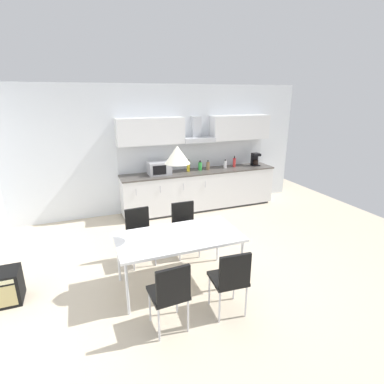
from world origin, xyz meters
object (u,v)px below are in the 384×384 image
at_px(bottle_white, 225,164).
at_px(chair_near_left, 170,291).
at_px(microwave, 159,168).
at_px(bottle_green, 200,166).
at_px(bottle_red, 234,162).
at_px(bottle_brown, 208,166).
at_px(dining_table, 179,239).
at_px(bottle_yellow, 188,166).
at_px(chair_far_left, 139,230).
at_px(chair_near_right, 231,277).
at_px(chair_far_right, 185,223).
at_px(pendant_lamp, 177,155).
at_px(coffee_maker, 255,159).

xyz_separation_m(bottle_white, chair_near_left, (-2.43, -3.49, -0.47)).
distance_m(microwave, bottle_green, 0.98).
bearing_deg(bottle_red, bottle_white, -172.24).
distance_m(bottle_brown, dining_table, 3.14).
height_order(bottle_yellow, bottle_green, bottle_yellow).
height_order(microwave, chair_far_left, microwave).
relative_size(bottle_brown, bottle_red, 0.84).
distance_m(bottle_green, chair_near_right, 3.71).
distance_m(microwave, chair_far_right, 1.91).
distance_m(bottle_yellow, bottle_white, 0.92).
xyz_separation_m(bottle_white, pendant_lamp, (-2.06, -2.67, 0.86)).
bearing_deg(bottle_red, chair_far_left, -144.92).
distance_m(bottle_yellow, chair_far_left, 2.46).
relative_size(coffee_maker, bottle_red, 1.15).
height_order(microwave, bottle_brown, microwave).
relative_size(bottle_white, chair_near_right, 0.24).
xyz_separation_m(bottle_brown, chair_near_left, (-1.99, -3.49, -0.47)).
distance_m(bottle_yellow, chair_near_right, 3.62).
relative_size(bottle_white, bottle_green, 0.94).
relative_size(bottle_green, chair_near_left, 0.26).
relative_size(coffee_maker, bottle_brown, 1.37).
relative_size(bottle_brown, bottle_yellow, 0.81).
relative_size(bottle_brown, bottle_green, 0.99).
distance_m(chair_near_left, chair_near_right, 0.74).
bearing_deg(dining_table, bottle_white, 52.45).
height_order(coffee_maker, chair_far_right, coffee_maker).
height_order(microwave, chair_near_left, microwave).
bearing_deg(bottle_brown, chair_near_left, -119.62).
relative_size(bottle_brown, dining_table, 0.13).
distance_m(bottle_red, chair_near_right, 4.06).
xyz_separation_m(bottle_brown, bottle_white, (0.44, -0.00, -0.00)).
bearing_deg(coffee_maker, dining_table, -137.01).
distance_m(chair_far_left, chair_near_right, 1.80).
xyz_separation_m(microwave, bottle_brown, (1.16, 0.03, -0.05)).
bearing_deg(dining_table, chair_near_left, -114.45).
relative_size(microwave, pendant_lamp, 1.50).
height_order(bottle_yellow, chair_far_right, bottle_yellow).
height_order(bottle_white, chair_near_left, bottle_white).
relative_size(microwave, chair_near_left, 0.55).
xyz_separation_m(bottle_white, bottle_green, (-0.63, 0.03, 0.01)).
xyz_separation_m(bottle_red, chair_near_left, (-2.69, -3.53, -0.49)).
bearing_deg(bottle_green, chair_far_right, -119.14).
relative_size(chair_near_right, pendant_lamp, 2.72).
bearing_deg(chair_far_right, pendant_lamp, -114.80).
height_order(microwave, chair_far_right, microwave).
bearing_deg(chair_near_right, chair_near_left, -180.00).
bearing_deg(microwave, bottle_yellow, 3.20).
xyz_separation_m(microwave, chair_far_left, (-0.84, -1.84, -0.52)).
height_order(microwave, bottle_yellow, microwave).
xyz_separation_m(chair_far_right, pendant_lamp, (-0.38, -0.82, 1.32)).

